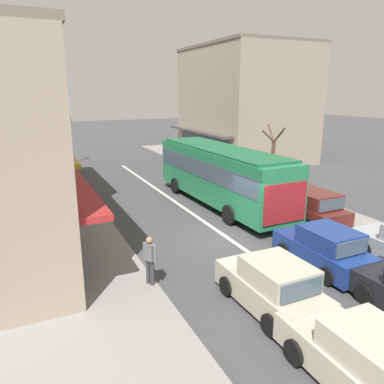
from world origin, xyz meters
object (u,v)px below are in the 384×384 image
object	(u,v)px
city_bus	(221,172)
pedestrian_with_handbag_near	(74,179)
pedestrian_browsing_midblock	(150,258)
parked_wagon_kerb_second	(306,206)
sedan_behind_bus_near	(369,365)
traffic_light_downstreet	(70,131)
street_tree_right	(273,161)
hatchback_behind_bus_mid	(272,287)
hatchback_adjacent_lane_trail	(324,249)
parked_hatchback_kerb_third	(243,180)

from	to	relation	value
city_bus	pedestrian_with_handbag_near	size ratio (longest dim) A/B	6.70
pedestrian_browsing_midblock	parked_wagon_kerb_second	bearing A→B (deg)	18.53
parked_wagon_kerb_second	pedestrian_with_handbag_near	xyz separation A→B (m)	(-9.70, 9.23, 0.32)
sedan_behind_bus_near	traffic_light_downstreet	bearing A→B (deg)	94.08
street_tree_right	pedestrian_with_handbag_near	size ratio (longest dim) A/B	2.59
traffic_light_downstreet	sedan_behind_bus_near	bearing A→B (deg)	-85.92
parked_wagon_kerb_second	traffic_light_downstreet	bearing A→B (deg)	112.30
sedan_behind_bus_near	traffic_light_downstreet	size ratio (longest dim) A/B	1.00
pedestrian_with_handbag_near	parked_wagon_kerb_second	bearing A→B (deg)	-43.59
city_bus	parked_wagon_kerb_second	size ratio (longest dim) A/B	2.41
sedan_behind_bus_near	pedestrian_with_handbag_near	world-z (taller)	pedestrian_with_handbag_near
pedestrian_with_handbag_near	pedestrian_browsing_midblock	xyz separation A→B (m)	(0.65, -12.26, -0.00)
hatchback_behind_bus_mid	street_tree_right	bearing A→B (deg)	53.74
traffic_light_downstreet	street_tree_right	xyz separation A→B (m)	(10.02, -15.40, -0.86)
hatchback_adjacent_lane_trail	pedestrian_browsing_midblock	size ratio (longest dim) A/B	2.27
hatchback_behind_bus_mid	parked_wagon_kerb_second	bearing A→B (deg)	42.32
parked_wagon_kerb_second	street_tree_right	size ratio (longest dim) A/B	1.07
traffic_light_downstreet	street_tree_right	world-z (taller)	street_tree_right
hatchback_behind_bus_mid	hatchback_adjacent_lane_trail	world-z (taller)	same
hatchback_adjacent_lane_trail	sedan_behind_bus_near	xyz separation A→B (m)	(-3.36, -4.82, -0.05)
hatchback_adjacent_lane_trail	sedan_behind_bus_near	size ratio (longest dim) A/B	0.88
hatchback_behind_bus_mid	street_tree_right	size ratio (longest dim) A/B	0.88
pedestrian_browsing_midblock	traffic_light_downstreet	bearing A→B (deg)	88.39
street_tree_right	parked_hatchback_kerb_third	bearing A→B (deg)	145.23
parked_wagon_kerb_second	parked_hatchback_kerb_third	world-z (taller)	parked_wagon_kerb_second
parked_hatchback_kerb_third	sedan_behind_bus_near	bearing A→B (deg)	-113.06
hatchback_adjacent_lane_trail	pedestrian_browsing_midblock	world-z (taller)	pedestrian_browsing_midblock
traffic_light_downstreet	pedestrian_browsing_midblock	bearing A→B (deg)	-91.61
hatchback_behind_bus_mid	parked_hatchback_kerb_third	world-z (taller)	same
parked_wagon_kerb_second	pedestrian_with_handbag_near	size ratio (longest dim) A/B	2.78
pedestrian_browsing_midblock	parked_hatchback_kerb_third	bearing A→B (deg)	44.61
sedan_behind_bus_near	parked_wagon_kerb_second	distance (m)	11.04
traffic_light_downstreet	pedestrian_browsing_midblock	world-z (taller)	traffic_light_downstreet
parked_wagon_kerb_second	hatchback_behind_bus_mid	bearing A→B (deg)	-137.68
city_bus	hatchback_adjacent_lane_trail	size ratio (longest dim) A/B	2.95
parked_wagon_kerb_second	street_tree_right	world-z (taller)	street_tree_right
hatchback_adjacent_lane_trail	parked_wagon_kerb_second	world-z (taller)	parked_wagon_kerb_second
pedestrian_with_handbag_near	street_tree_right	bearing A→B (deg)	-20.30
street_tree_right	city_bus	bearing A→B (deg)	-167.28
parked_wagon_kerb_second	hatchback_adjacent_lane_trail	bearing A→B (deg)	-124.38
city_bus	hatchback_behind_bus_mid	bearing A→B (deg)	-110.61
hatchback_adjacent_lane_trail	pedestrian_browsing_midblock	xyz separation A→B (m)	(-6.13, 1.22, 0.36)
sedan_behind_bus_near	pedestrian_browsing_midblock	bearing A→B (deg)	114.60
hatchback_adjacent_lane_trail	pedestrian_with_handbag_near	world-z (taller)	pedestrian_with_handbag_near
parked_wagon_kerb_second	parked_hatchback_kerb_third	distance (m)	6.06
city_bus	pedestrian_with_handbag_near	world-z (taller)	city_bus
city_bus	hatchback_adjacent_lane_trail	xyz separation A→B (m)	(-0.37, -8.35, -1.17)
hatchback_adjacent_lane_trail	street_tree_right	xyz separation A→B (m)	(4.55, 9.29, 1.29)
parked_wagon_kerb_second	street_tree_right	bearing A→B (deg)	72.02
hatchback_adjacent_lane_trail	pedestrian_with_handbag_near	distance (m)	15.10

